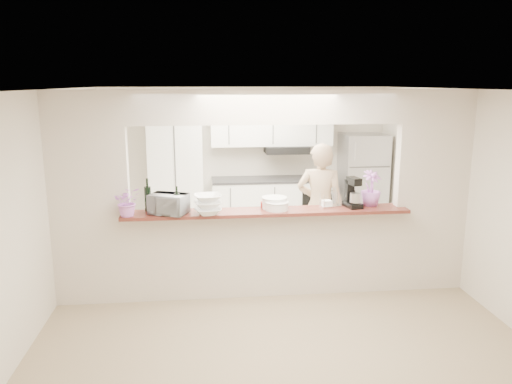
{
  "coord_description": "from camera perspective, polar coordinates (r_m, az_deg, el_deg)",
  "views": [
    {
      "loc": [
        -0.74,
        -5.75,
        2.58
      ],
      "look_at": [
        -0.09,
        0.3,
        1.24
      ],
      "focal_mm": 35.0,
      "sensor_mm": 36.0,
      "label": 1
    }
  ],
  "objects": [
    {
      "name": "kitchen_cabinets",
      "position": [
        8.64,
        -2.33,
        1.73
      ],
      "size": [
        3.15,
        0.62,
        2.25
      ],
      "color": "white",
      "rests_on": "floor"
    },
    {
      "name": "plate_stack_b",
      "position": [
        5.94,
        2.39,
        -1.58
      ],
      "size": [
        0.28,
        0.28,
        0.1
      ],
      "color": "white",
      "rests_on": "bar_counter"
    },
    {
      "name": "flower_right",
      "position": [
        6.28,
        13.0,
        0.43
      ],
      "size": [
        0.31,
        0.31,
        0.43
      ],
      "primitive_type": "imported",
      "rotation": [
        0.0,
        0.0,
        0.36
      ],
      "color": "#AC66BE",
      "rests_on": "bar_counter"
    },
    {
      "name": "wine_bottle_b",
      "position": [
        6.0,
        -12.26,
        -0.7
      ],
      "size": [
        0.08,
        0.08,
        0.39
      ],
      "color": "black",
      "rests_on": "bar_counter"
    },
    {
      "name": "utensil_caddy",
      "position": [
        6.16,
        8.55,
        -0.74
      ],
      "size": [
        0.27,
        0.19,
        0.24
      ],
      "color": "silver",
      "rests_on": "bar_counter"
    },
    {
      "name": "flower_left",
      "position": [
        5.81,
        -14.45,
        -1.07
      ],
      "size": [
        0.36,
        0.32,
        0.34
      ],
      "primitive_type": "imported",
      "rotation": [
        0.0,
        0.0,
        0.22
      ],
      "color": "#D470B3",
      "rests_on": "bar_counter"
    },
    {
      "name": "refrigerator",
      "position": [
        9.02,
        12.04,
        1.11
      ],
      "size": [
        0.75,
        0.7,
        1.7
      ],
      "primitive_type": "cube",
      "color": "#A1A1A6",
      "rests_on": "floor"
    },
    {
      "name": "bar_counter",
      "position": [
        6.13,
        1.18,
        -6.64
      ],
      "size": [
        3.4,
        0.38,
        1.09
      ],
      "color": "beige",
      "rests_on": "floor"
    },
    {
      "name": "tan_bowl",
      "position": [
        5.95,
        1.71,
        -1.71
      ],
      "size": [
        0.14,
        0.14,
        0.07
      ],
      "primitive_type": "cylinder",
      "color": "beige",
      "rests_on": "bar_counter"
    },
    {
      "name": "red_bowl",
      "position": [
        6.05,
        1.24,
        -1.45
      ],
      "size": [
        0.15,
        0.15,
        0.07
      ],
      "primitive_type": "cylinder",
      "color": "maroon",
      "rests_on": "bar_counter"
    },
    {
      "name": "wine_bottle_a",
      "position": [
        5.79,
        -9.0,
        -1.29
      ],
      "size": [
        0.07,
        0.07,
        0.33
      ],
      "color": "black",
      "rests_on": "bar_counter"
    },
    {
      "name": "toaster_oven",
      "position": [
        5.82,
        -9.97,
        -1.37
      ],
      "size": [
        0.5,
        0.42,
        0.23
      ],
      "primitive_type": "imported",
      "rotation": [
        0.0,
        0.0,
        -0.39
      ],
      "color": "#ABACB0",
      "rests_on": "bar_counter"
    },
    {
      "name": "serving_bowls",
      "position": [
        5.74,
        -5.53,
        -1.46
      ],
      "size": [
        0.36,
        0.36,
        0.23
      ],
      "primitive_type": "imported",
      "rotation": [
        0.0,
        0.0,
        0.16
      ],
      "color": "white",
      "rests_on": "bar_counter"
    },
    {
      "name": "partition",
      "position": [
        5.9,
        1.21,
        1.73
      ],
      "size": [
        5.0,
        0.15,
        2.5
      ],
      "color": "beige",
      "rests_on": "floor"
    },
    {
      "name": "stand_mixer",
      "position": [
        6.15,
        10.98,
        -0.2
      ],
      "size": [
        0.21,
        0.28,
        0.37
      ],
      "color": "black",
      "rests_on": "bar_counter"
    },
    {
      "name": "floor",
      "position": [
        6.34,
        1.15,
        -11.55
      ],
      "size": [
        6.0,
        6.0,
        0.0
      ],
      "primitive_type": "plane",
      "color": "tan",
      "rests_on": "ground"
    },
    {
      "name": "tile_overlay",
      "position": [
        7.77,
        -0.3,
        -6.89
      ],
      "size": [
        5.0,
        2.9,
        0.01
      ],
      "primitive_type": "cube",
      "color": "silver",
      "rests_on": "floor"
    },
    {
      "name": "person",
      "position": [
        6.95,
        7.32,
        -1.77
      ],
      "size": [
        0.75,
        0.61,
        1.77
      ],
      "primitive_type": "imported",
      "rotation": [
        0.0,
        0.0,
        2.8
      ],
      "color": "tan",
      "rests_on": "floor"
    },
    {
      "name": "plate_stack_a",
      "position": [
        6.01,
        2.11,
        -1.23
      ],
      "size": [
        0.3,
        0.3,
        0.14
      ],
      "color": "white",
      "rests_on": "bar_counter"
    }
  ]
}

